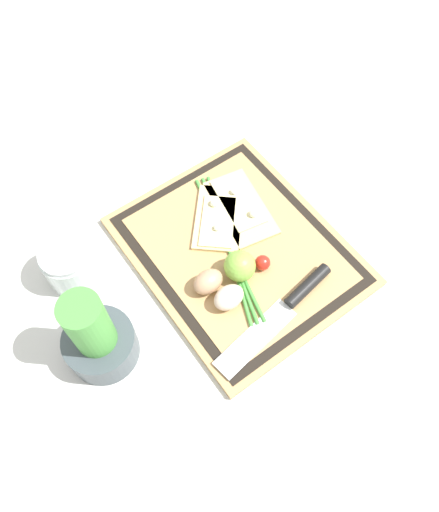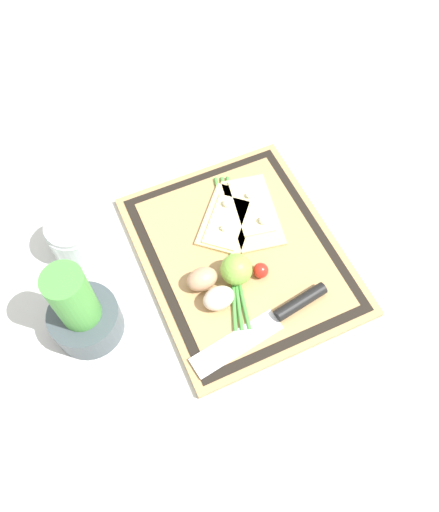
# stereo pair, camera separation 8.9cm
# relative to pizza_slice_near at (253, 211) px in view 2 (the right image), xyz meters

# --- Properties ---
(ground_plane) EXTENTS (6.00, 6.00, 0.00)m
(ground_plane) POSITION_rel_pizza_slice_near_xyz_m (-0.07, 0.06, -0.02)
(ground_plane) COLOR silver
(cutting_board) EXTENTS (0.42, 0.35, 0.02)m
(cutting_board) POSITION_rel_pizza_slice_near_xyz_m (-0.07, 0.06, -0.01)
(cutting_board) COLOR tan
(cutting_board) RESTS_ON ground_plane
(pizza_slice_near) EXTENTS (0.18, 0.12, 0.02)m
(pizza_slice_near) POSITION_rel_pizza_slice_near_xyz_m (0.00, 0.00, 0.00)
(pizza_slice_near) COLOR #DBBC7F
(pizza_slice_near) RESTS_ON cutting_board
(pizza_slice_far) EXTENTS (0.17, 0.16, 0.02)m
(pizza_slice_far) POSITION_rel_pizza_slice_near_xyz_m (0.00, 0.05, 0.00)
(pizza_slice_far) COLOR #DBBC7F
(pizza_slice_far) RESTS_ON cutting_board
(knife) EXTENTS (0.07, 0.27, 0.02)m
(knife) POSITION_rel_pizza_slice_near_xyz_m (-0.21, 0.05, 0.00)
(knife) COLOR silver
(knife) RESTS_ON cutting_board
(egg_brown) EXTENTS (0.04, 0.06, 0.04)m
(egg_brown) POSITION_rel_pizza_slice_near_xyz_m (-0.10, 0.15, 0.02)
(egg_brown) COLOR tan
(egg_brown) RESTS_ON cutting_board
(egg_pink) EXTENTS (0.04, 0.06, 0.04)m
(egg_pink) POSITION_rel_pizza_slice_near_xyz_m (-0.15, 0.14, 0.02)
(egg_pink) COLOR beige
(egg_pink) RESTS_ON cutting_board
(lime) EXTENTS (0.06, 0.06, 0.06)m
(lime) POSITION_rel_pizza_slice_near_xyz_m (-0.11, 0.09, 0.02)
(lime) COLOR #7FB742
(lime) RESTS_ON cutting_board
(cherry_tomato_red) EXTENTS (0.03, 0.03, 0.03)m
(cherry_tomato_red) POSITION_rel_pizza_slice_near_xyz_m (-0.13, 0.05, 0.01)
(cherry_tomato_red) COLOR red
(cherry_tomato_red) RESTS_ON cutting_board
(scallion_bunch) EXTENTS (0.32, 0.13, 0.01)m
(scallion_bunch) POSITION_rel_pizza_slice_near_xyz_m (-0.06, 0.07, -0.00)
(scallion_bunch) COLOR #47933D
(scallion_bunch) RESTS_ON cutting_board
(herb_pot) EXTENTS (0.12, 0.12, 0.19)m
(herb_pot) POSITION_rel_pizza_slice_near_xyz_m (-0.09, 0.36, 0.04)
(herb_pot) COLOR #3D474C
(herb_pot) RESTS_ON ground_plane
(sauce_jar) EXTENTS (0.09, 0.09, 0.09)m
(sauce_jar) POSITION_rel_pizza_slice_near_xyz_m (0.07, 0.33, 0.02)
(sauce_jar) COLOR silver
(sauce_jar) RESTS_ON ground_plane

